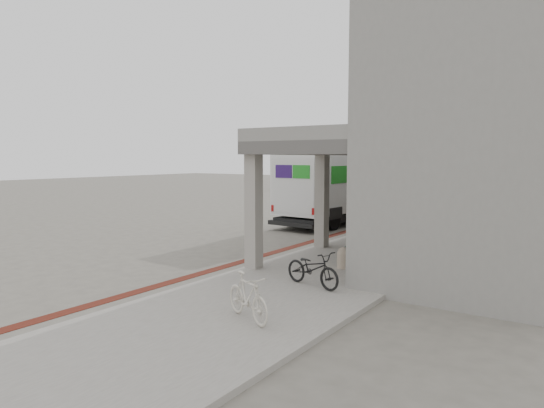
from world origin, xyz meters
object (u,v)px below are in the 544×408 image
Objects in this scene: utility_cabinet at (400,241)px; bicycle_cream at (248,297)px; bench at (357,247)px; fedex_truck at (336,187)px; bicycle_black at (313,268)px.

utility_cabinet is 0.65× the size of bicycle_cream.
bench is 1.37m from utility_cabinet.
utility_cabinet reaches higher than bicycle_cream.
bicycle_black is (5.11, -11.31, -1.23)m from fedex_truck.
bench is (4.49, -7.41, -1.35)m from fedex_truck.
bench is at bearing 23.56° from bicycle_black.
utility_cabinet is 0.58× the size of bicycle_black.
bench is at bearing -149.17° from utility_cabinet.
bicycle_cream is at bearing -65.67° from fedex_truck.
bicycle_black is 2.84m from bicycle_cream.
bicycle_black is at bearing -94.77° from bench.
bicycle_cream reaches higher than bench.
bench is 3.95m from bicycle_black.
fedex_truck is at bearing 38.86° from bicycle_black.
utility_cabinet is 7.47m from bicycle_cream.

